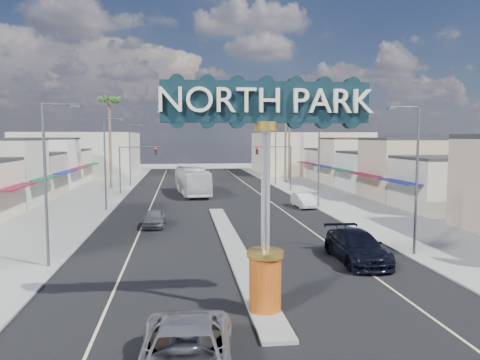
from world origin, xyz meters
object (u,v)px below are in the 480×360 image
object	(u,v)px
car_parked_left	(154,218)
suv_right	(357,247)
palm_left_far	(109,105)
city_bus	(192,181)
gateway_sign	(266,168)
car_parked_right	(303,200)
streetlight_r_mid	(317,158)
streetlight_r_far	(274,151)
suv_left	(185,359)
palm_right_far	(290,106)
traffic_signal_right	(277,159)
palm_right_mid	(286,115)
traffic_signal_left	(134,160)
streetlight_r_near	(414,172)
streetlight_l_mid	(107,159)
streetlight_l_far	(131,152)
streetlight_l_near	(48,176)

from	to	relation	value
car_parked_left	suv_right	bearing A→B (deg)	-42.08
palm_left_far	city_bus	size ratio (longest dim) A/B	1.07
gateway_sign	car_parked_right	xyz separation A→B (m)	(9.00, 27.86, -5.20)
city_bus	car_parked_right	bearing A→B (deg)	-55.25
streetlight_r_mid	suv_right	distance (m)	21.60
car_parked_left	streetlight_r_mid	bearing A→B (deg)	31.57
gateway_sign	streetlight_r_far	world-z (taller)	gateway_sign
suv_left	car_parked_right	bearing A→B (deg)	72.98
suv_right	car_parked_left	xyz separation A→B (m)	(-12.14, 12.19, -0.19)
gateway_sign	palm_right_far	distance (m)	62.20
traffic_signal_right	streetlight_r_mid	xyz separation A→B (m)	(1.25, -13.99, 0.79)
suv_left	car_parked_left	distance (m)	24.70
suv_right	car_parked_right	xyz separation A→B (m)	(2.36, 20.69, -0.16)
palm_right_mid	suv_right	world-z (taller)	palm_right_mid
traffic_signal_left	streetlight_r_near	xyz separation A→B (m)	(19.62, -33.99, 0.79)
streetlight_l_mid	palm_right_mid	xyz separation A→B (m)	(23.43, 26.00, 5.54)
traffic_signal_left	car_parked_left	world-z (taller)	traffic_signal_left
streetlight_l_far	palm_left_far	world-z (taller)	palm_left_far
streetlight_l_near	streetlight_l_far	world-z (taller)	same
gateway_sign	streetlight_r_mid	xyz separation A→B (m)	(10.43, 28.02, -0.86)
streetlight_r_mid	car_parked_right	bearing A→B (deg)	-173.42
streetlight_l_mid	streetlight_l_far	size ratio (longest dim) A/B	1.00
traffic_signal_left	palm_left_far	bearing A→B (deg)	122.43
gateway_sign	streetlight_l_far	distance (m)	51.10
streetlight_r_near	gateway_sign	bearing A→B (deg)	-142.45
car_parked_right	city_bus	xyz separation A→B (m)	(-11.00, 12.32, 0.99)
streetlight_r_near	streetlight_r_mid	xyz separation A→B (m)	(0.00, 20.00, 0.00)
gateway_sign	traffic_signal_right	world-z (taller)	gateway_sign
palm_left_far	palm_right_mid	bearing A→B (deg)	12.99
gateway_sign	palm_right_far	world-z (taller)	palm_right_far
streetlight_l_near	car_parked_right	xyz separation A→B (m)	(19.43, 19.83, -4.34)
streetlight_l_near	streetlight_r_near	distance (m)	20.87
gateway_sign	car_parked_right	distance (m)	29.73
gateway_sign	streetlight_r_mid	distance (m)	29.91
streetlight_l_near	streetlight_r_far	xyz separation A→B (m)	(20.87, 42.00, 0.00)
gateway_sign	streetlight_r_mid	bearing A→B (deg)	69.58
streetlight_l_near	palm_right_mid	distance (m)	51.92
streetlight_l_far	palm_right_far	distance (m)	28.29
streetlight_l_near	streetlight_r_mid	size ratio (longest dim) A/B	1.00
streetlight_r_far	car_parked_right	size ratio (longest dim) A/B	2.05
streetlight_r_near	city_bus	distance (m)	34.63
palm_right_mid	gateway_sign	bearing A→B (deg)	-103.53
gateway_sign	car_parked_right	bearing A→B (deg)	72.09
streetlight_l_near	palm_right_far	world-z (taller)	palm_right_far
streetlight_r_mid	palm_right_far	world-z (taller)	palm_right_far
streetlight_l_near	palm_right_far	size ratio (longest dim) A/B	0.64
traffic_signal_right	car_parked_left	distance (m)	27.23
streetlight_l_near	city_bus	xyz separation A→B (m)	(8.43, 32.15, -3.35)
palm_left_far	car_parked_right	world-z (taller)	palm_left_far
traffic_signal_left	streetlight_r_near	world-z (taller)	streetlight_r_near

